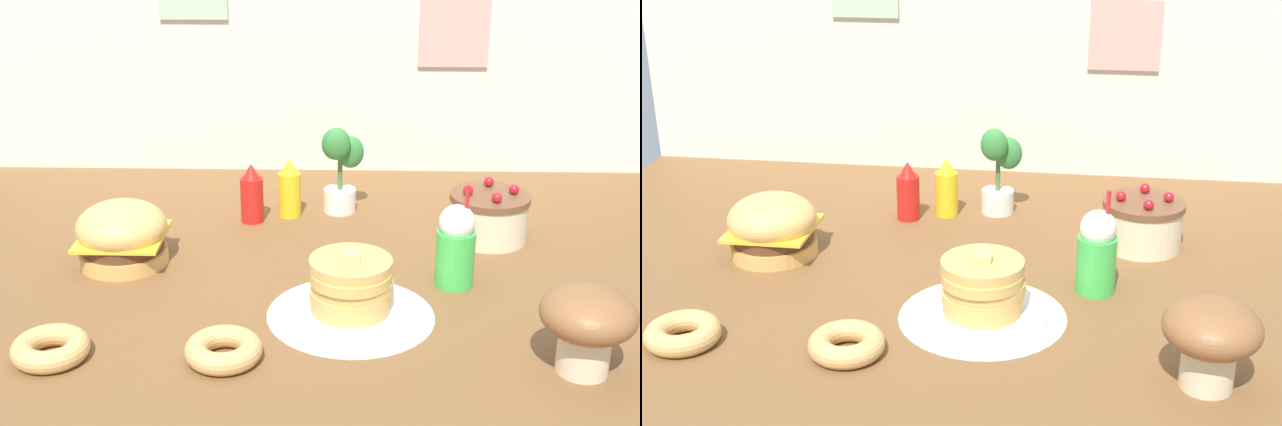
% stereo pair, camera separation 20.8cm
% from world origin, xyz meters
% --- Properties ---
extents(ground_plane, '(2.34, 1.95, 0.02)m').
position_xyz_m(ground_plane, '(0.00, 0.00, -0.01)').
color(ground_plane, brown).
extents(back_wall, '(2.34, 0.04, 0.82)m').
position_xyz_m(back_wall, '(0.00, 0.97, 0.41)').
color(back_wall, silver).
rests_on(back_wall, ground_plane).
extents(doily_mat, '(0.39, 0.39, 0.00)m').
position_xyz_m(doily_mat, '(0.11, -0.08, 0.00)').
color(doily_mat, white).
rests_on(doily_mat, ground_plane).
extents(burger, '(0.23, 0.23, 0.17)m').
position_xyz_m(burger, '(-0.47, 0.19, 0.08)').
color(burger, '#DBA859').
rests_on(burger, ground_plane).
extents(pancake_stack, '(0.30, 0.30, 0.15)m').
position_xyz_m(pancake_stack, '(0.11, -0.08, 0.06)').
color(pancake_stack, white).
rests_on(pancake_stack, doily_mat).
extents(layer_cake, '(0.22, 0.22, 0.16)m').
position_xyz_m(layer_cake, '(0.50, 0.38, 0.07)').
color(layer_cake, beige).
rests_on(layer_cake, ground_plane).
extents(ketchup_bottle, '(0.07, 0.07, 0.18)m').
position_xyz_m(ketchup_bottle, '(-0.17, 0.49, 0.08)').
color(ketchup_bottle, red).
rests_on(ketchup_bottle, ground_plane).
extents(mustard_bottle, '(0.07, 0.07, 0.18)m').
position_xyz_m(mustard_bottle, '(-0.06, 0.53, 0.08)').
color(mustard_bottle, yellow).
rests_on(mustard_bottle, ground_plane).
extents(cream_soda_cup, '(0.10, 0.10, 0.26)m').
position_xyz_m(cream_soda_cup, '(0.37, 0.09, 0.10)').
color(cream_soda_cup, green).
rests_on(cream_soda_cup, ground_plane).
extents(donut_pink_glaze, '(0.16, 0.16, 0.05)m').
position_xyz_m(donut_pink_glaze, '(-0.51, -0.28, 0.03)').
color(donut_pink_glaze, tan).
rests_on(donut_pink_glaze, ground_plane).
extents(donut_chocolate, '(0.16, 0.16, 0.05)m').
position_xyz_m(donut_chocolate, '(-0.15, -0.28, 0.03)').
color(donut_chocolate, tan).
rests_on(donut_chocolate, ground_plane).
extents(potted_plant, '(0.13, 0.11, 0.27)m').
position_xyz_m(potted_plant, '(0.08, 0.57, 0.14)').
color(potted_plant, white).
rests_on(potted_plant, ground_plane).
extents(mushroom_stool, '(0.19, 0.19, 0.18)m').
position_xyz_m(mushroom_stool, '(0.58, -0.30, 0.11)').
color(mushroom_stool, beige).
rests_on(mushroom_stool, ground_plane).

